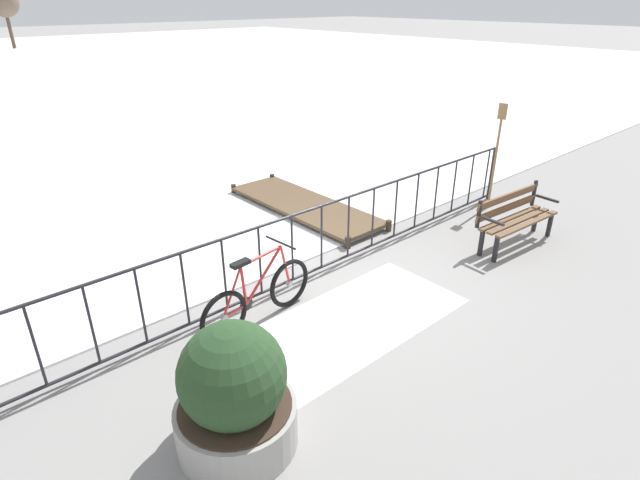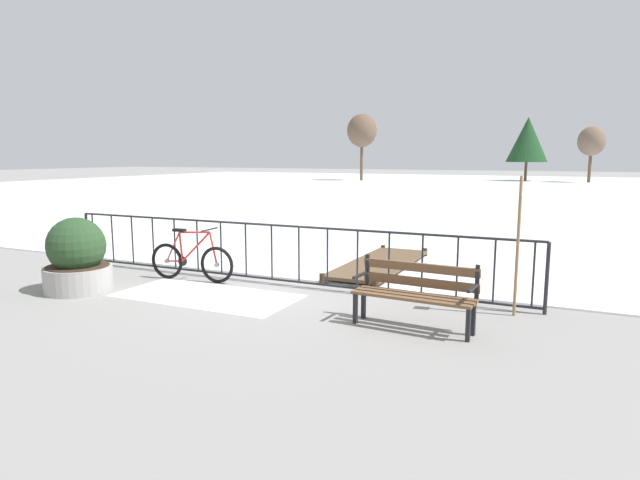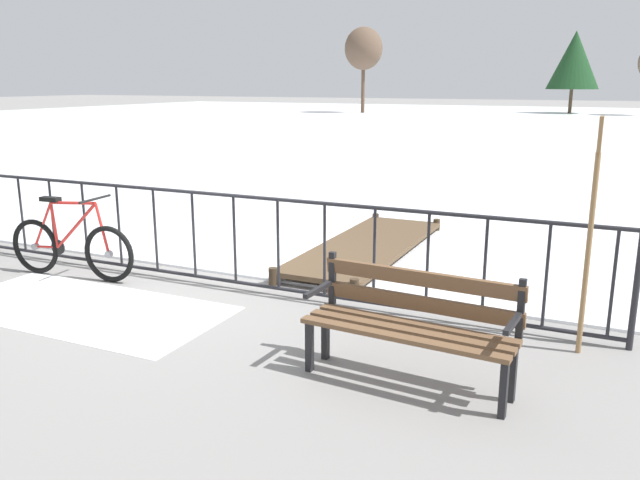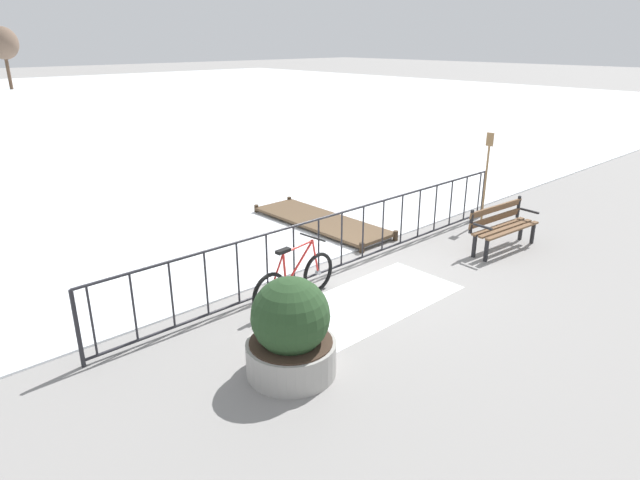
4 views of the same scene
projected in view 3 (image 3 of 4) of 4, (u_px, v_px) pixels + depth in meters
ground_plane at (196, 283)px, 7.37m from camera, size 160.00×160.00×0.00m
frozen_pond at (529, 127)px, 32.38m from camera, size 80.00×56.00×0.03m
snow_patch at (83, 308)px, 6.53m from camera, size 2.97×1.42×0.01m
railing_fence at (194, 235)px, 7.24m from camera, size 9.06×0.06×1.07m
bicycle_near_railing at (71, 247)px, 7.48m from camera, size 1.71×0.52×0.97m
park_bench at (412, 318)px, 4.84m from camera, size 1.63×0.59×0.89m
oar_upright at (591, 222)px, 5.20m from camera, size 0.04×0.16×1.98m
wooden_dock at (367, 246)px, 8.54m from camera, size 1.10×3.46×0.20m
tree_far_west at (574, 60)px, 45.11m from camera, size 3.58×3.58×5.69m
tree_west_mid at (364, 49)px, 45.75m from camera, size 2.70×2.70×6.00m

